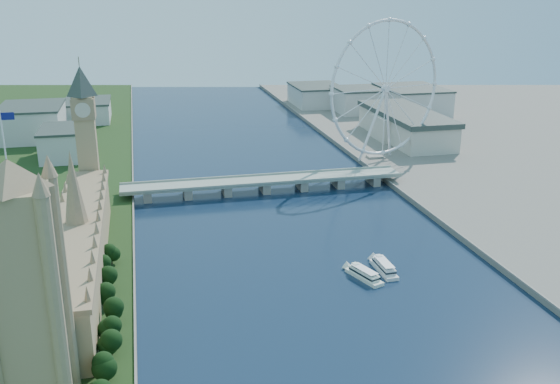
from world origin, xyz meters
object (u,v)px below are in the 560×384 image
object	(u,v)px
victoria_tower	(24,283)
tour_boat_near	(364,279)
tour_boat_far	(384,271)
london_eye	(386,89)

from	to	relation	value
victoria_tower	tour_boat_near	bearing A→B (deg)	27.31
tour_boat_near	tour_boat_far	bearing A→B (deg)	4.53
victoria_tower	tour_boat_far	distance (m)	200.01
victoria_tower	tour_boat_near	size ratio (longest dim) A/B	3.92
tour_boat_near	tour_boat_far	xyz separation A→B (m)	(14.00, 6.24, 0.00)
london_eye	tour_boat_near	world-z (taller)	london_eye
victoria_tower	tour_boat_near	distance (m)	185.33
london_eye	tour_boat_near	xyz separation A→B (m)	(-97.58, -218.81, -67.52)
tour_boat_near	victoria_tower	bearing A→B (deg)	-172.18
tour_boat_near	london_eye	bearing A→B (deg)	46.48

